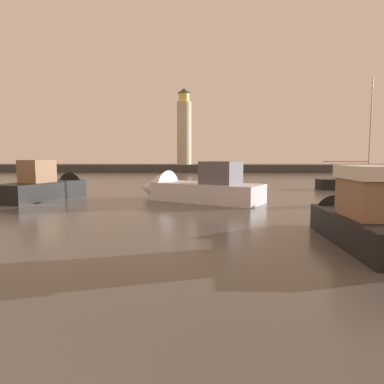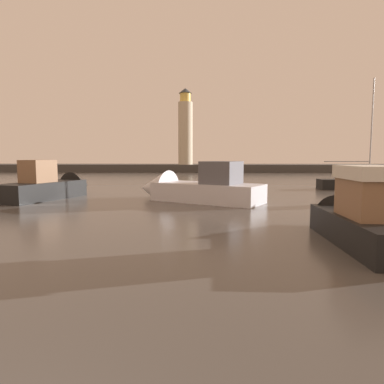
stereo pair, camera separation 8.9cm
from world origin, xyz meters
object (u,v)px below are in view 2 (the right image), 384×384
object	(u,v)px
sailboat_moored	(360,184)
motorboat_0	(354,216)
lighthouse	(185,129)
motorboat_3	(189,188)
motorboat_5	(55,186)

from	to	relation	value
sailboat_moored	motorboat_0	bearing A→B (deg)	-114.22
lighthouse	sailboat_moored	bearing A→B (deg)	-63.04
lighthouse	motorboat_3	bearing A→B (deg)	-86.38
motorboat_5	sailboat_moored	bearing A→B (deg)	16.39
lighthouse	motorboat_5	size ratio (longest dim) A/B	1.76
sailboat_moored	motorboat_5	bearing A→B (deg)	-163.61
motorboat_3	sailboat_moored	size ratio (longest dim) A/B	0.95
motorboat_0	motorboat_5	world-z (taller)	motorboat_5
lighthouse	sailboat_moored	distance (m)	39.36
motorboat_5	sailboat_moored	size ratio (longest dim) A/B	0.84
motorboat_3	motorboat_5	distance (m)	9.57
lighthouse	motorboat_3	xyz separation A→B (m)	(2.70, -42.73, -7.29)
motorboat_3	motorboat_5	bearing A→B (deg)	173.10
motorboat_0	sailboat_moored	distance (m)	20.92
motorboat_0	sailboat_moored	xyz separation A→B (m)	(8.58, 19.07, -0.35)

